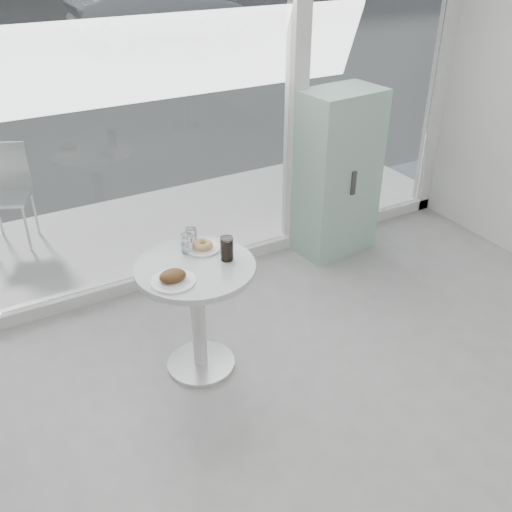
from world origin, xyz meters
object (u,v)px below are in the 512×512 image
main_table (197,296)px  water_tumbler_a (187,244)px  mint_cabinet (337,174)px  cola_glass (227,249)px  water_tumbler_b (191,237)px  car_silver (158,10)px  plate_fritter (173,278)px  plate_donut (203,246)px  patio_chair (7,188)px

main_table → water_tumbler_a: size_ratio=6.46×
main_table → water_tumbler_a: (0.03, 0.17, 0.27)m
mint_cabinet → cola_glass: bearing=-153.8°
water_tumbler_a → water_tumbler_b: size_ratio=1.06×
mint_cabinet → water_tumbler_a: 1.80m
car_silver → mint_cabinet: bearing=168.0°
mint_cabinet → plate_fritter: mint_cabinet is taller
car_silver → plate_donut: car_silver is taller
plate_donut → cola_glass: 0.20m
water_tumbler_a → patio_chair: bearing=109.8°
main_table → mint_cabinet: mint_cabinet is taller
car_silver → cola_glass: 11.90m
patio_chair → main_table: bearing=-49.3°
plate_fritter → water_tumbler_a: water_tumbler_a is taller
mint_cabinet → patio_chair: size_ratio=1.62×
main_table → patio_chair: (-0.74, 2.31, -0.01)m
mint_cabinet → plate_fritter: size_ratio=5.48×
car_silver → cola_glass: (-3.86, -11.26, 0.17)m
main_table → water_tumbler_a: bearing=80.7°
plate_fritter → water_tumbler_b: water_tumbler_b is taller
main_table → patio_chair: patio_chair is taller
plate_fritter → water_tumbler_b: (0.26, 0.34, 0.02)m
plate_donut → cola_glass: (0.08, -0.18, 0.05)m
main_table → cola_glass: cola_glass is taller
main_table → water_tumbler_b: 0.37m
car_silver → patio_chair: bearing=152.7°
car_silver → cola_glass: bearing=162.0°
plate_fritter → plate_donut: (0.30, 0.25, -0.01)m
mint_cabinet → cola_glass: size_ratio=9.37×
mint_cabinet → cola_glass: mint_cabinet is taller
car_silver → water_tumbler_a: (-4.03, -11.05, 0.15)m
car_silver → water_tumbler_a: car_silver is taller
plate_fritter → car_silver: bearing=69.5°
water_tumbler_a → plate_donut: bearing=-11.5°
car_silver → plate_fritter: car_silver is taller
water_tumbler_a → cola_glass: cola_glass is taller
main_table → plate_donut: plate_donut is taller
patio_chair → plate_donut: (0.86, -2.16, 0.25)m
plate_fritter → cola_glass: 0.38m
mint_cabinet → plate_donut: 1.72m
main_table → water_tumbler_b: water_tumbler_b is taller
patio_chair → plate_donut: size_ratio=4.01×
main_table → water_tumbler_a: water_tumbler_a is taller
plate_donut → water_tumbler_b: (-0.04, 0.09, 0.03)m
plate_donut → water_tumbler_b: water_tumbler_b is taller
patio_chair → car_silver: bearing=84.6°
plate_fritter → cola_glass: size_ratio=1.71×
plate_fritter → plate_donut: 0.39m
patio_chair → cola_glass: (0.94, -2.34, 0.30)m
car_silver → water_tumbler_b: (-3.97, -10.98, 0.15)m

